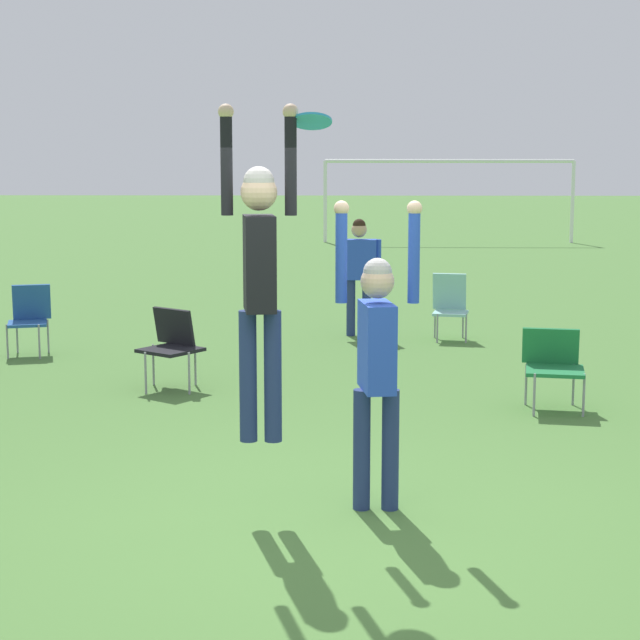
# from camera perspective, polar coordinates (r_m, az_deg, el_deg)

# --- Properties ---
(ground_plane) EXTENTS (120.00, 120.00, 0.00)m
(ground_plane) POSITION_cam_1_polar(r_m,az_deg,el_deg) (7.31, -0.23, -10.78)
(ground_plane) COLOR #4C7A38
(person_jumping) EXTENTS (0.53, 0.40, 2.26)m
(person_jumping) POSITION_cam_1_polar(r_m,az_deg,el_deg) (7.13, -3.25, 3.00)
(person_jumping) COLOR navy
(person_jumping) RESTS_ON ground_plane
(person_defending) EXTENTS (0.59, 0.47, 2.15)m
(person_defending) POSITION_cam_1_polar(r_m,az_deg,el_deg) (7.31, 3.05, -1.52)
(person_defending) COLOR navy
(person_defending) RESTS_ON ground_plane
(frisbee) EXTENTS (0.27, 0.26, 0.11)m
(frisbee) POSITION_cam_1_polar(r_m,az_deg,el_deg) (7.14, -0.45, 10.56)
(frisbee) COLOR #2D9EDB
(camping_chair_0) EXTENTS (0.57, 0.61, 0.87)m
(camping_chair_0) POSITION_cam_1_polar(r_m,az_deg,el_deg) (13.68, -15.24, 0.29)
(camping_chair_0) COLOR gray
(camping_chair_0) RESTS_ON ground_plane
(camping_chair_1) EXTENTS (0.63, 0.67, 0.77)m
(camping_chair_1) POSITION_cam_1_polar(r_m,az_deg,el_deg) (10.64, 12.33, -2.21)
(camping_chair_1) COLOR gray
(camping_chair_1) RESTS_ON ground_plane
(camping_chair_2) EXTENTS (0.52, 0.57, 0.88)m
(camping_chair_2) POSITION_cam_1_polar(r_m,az_deg,el_deg) (14.44, 6.95, 0.91)
(camping_chair_2) COLOR gray
(camping_chair_2) RESTS_ON ground_plane
(camping_chair_3) EXTENTS (0.74, 0.82, 0.83)m
(camping_chair_3) POSITION_cam_1_polar(r_m,az_deg,el_deg) (11.42, -7.90, -1.14)
(camping_chair_3) COLOR gray
(camping_chair_3) RESTS_ON ground_plane
(person_spectator_near) EXTENTS (0.63, 0.22, 1.60)m
(person_spectator_near) POSITION_cam_1_polar(r_m,az_deg,el_deg) (14.56, 2.09, 2.88)
(person_spectator_near) COLOR navy
(person_spectator_near) RESTS_ON ground_plane
(soccer_goal) EXTENTS (7.10, 0.10, 2.35)m
(soccer_goal) POSITION_cam_1_polar(r_m,az_deg,el_deg) (30.65, 6.89, 7.57)
(soccer_goal) COLOR white
(soccer_goal) RESTS_ON ground_plane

